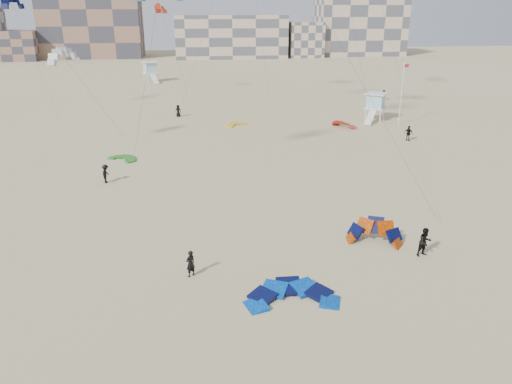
{
  "coord_description": "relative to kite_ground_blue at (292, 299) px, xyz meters",
  "views": [
    {
      "loc": [
        -1.54,
        -24.03,
        14.75
      ],
      "look_at": [
        2.21,
        6.0,
        3.35
      ],
      "focal_mm": 35.0,
      "sensor_mm": 36.0,
      "label": 1
    }
  ],
  "objects": [
    {
      "name": "kitesurfer_e",
      "position": [
        -6.97,
        47.56,
        0.82
      ],
      "size": [
        0.86,
        0.61,
        1.65
      ],
      "primitive_type": "imported",
      "rotation": [
        0.0,
        0.0,
        0.11
      ],
      "color": "black",
      "rests_on": "ground"
    },
    {
      "name": "kite_fly_navy",
      "position": [
        -27.88,
        50.95,
        14.86
      ],
      "size": [
        7.89,
        8.88,
        15.05
      ],
      "rotation": [
        0.0,
        0.0,
        1.09
      ],
      "color": "#040B39",
      "rests_on": "ground"
    },
    {
      "name": "flagpole",
      "position": [
        21.53,
        38.45,
        4.25
      ],
      "size": [
        0.66,
        0.1,
        8.11
      ],
      "color": "white",
      "rests_on": "ground"
    },
    {
      "name": "kitesurfer_b",
      "position": [
        9.14,
        3.87,
        0.93
      ],
      "size": [
        1.06,
        0.92,
        1.87
      ],
      "primitive_type": "imported",
      "rotation": [
        0.0,
        0.0,
        0.26
      ],
      "color": "black",
      "rests_on": "ground"
    },
    {
      "name": "kite_ground_blue",
      "position": [
        0.0,
        0.0,
        0.0
      ],
      "size": [
        4.64,
        4.88,
        1.64
      ],
      "primitive_type": null,
      "rotation": [
        0.16,
        0.0,
        -0.02
      ],
      "color": "blue",
      "rests_on": "ground"
    },
    {
      "name": "lifeguard_tower_near",
      "position": [
        19.48,
        41.81,
        1.83
      ],
      "size": [
        3.62,
        5.56,
        3.7
      ],
      "rotation": [
        0.0,
        0.0,
        -0.58
      ],
      "color": "white",
      "rests_on": "ground"
    },
    {
      "name": "condo_fill_right",
      "position": [
        28.81,
        129.57,
        5.0
      ],
      "size": [
        10.0,
        10.0,
        10.0
      ],
      "primitive_type": "cube",
      "color": "#C7B192",
      "rests_on": "ground"
    },
    {
      "name": "kite_ground_orange",
      "position": [
        6.7,
        6.05,
        0.0
      ],
      "size": [
        4.76,
        4.71,
        3.57
      ],
      "primitive_type": null,
      "rotation": [
        0.99,
        0.0,
        -0.4
      ],
      "color": "#FC5500",
      "rests_on": "ground"
    },
    {
      "name": "kitesurfer_f",
      "position": [
        26.41,
        56.95,
        0.78
      ],
      "size": [
        0.52,
        1.46,
        1.56
      ],
      "primitive_type": "imported",
      "rotation": [
        0.0,
        0.0,
        -1.53
      ],
      "color": "black",
      "rests_on": "ground"
    },
    {
      "name": "kitesurfer_d",
      "position": [
        19.63,
        30.93,
        0.87
      ],
      "size": [
        1.01,
        1.04,
        1.74
      ],
      "primitive_type": "imported",
      "rotation": [
        0.0,
        0.0,
        2.32
      ],
      "color": "black",
      "rests_on": "ground"
    },
    {
      "name": "kitesurfer_c",
      "position": [
        -12.69,
        20.35,
        0.83
      ],
      "size": [
        0.8,
        1.17,
        1.66
      ],
      "primitive_type": "imported",
      "rotation": [
        0.0,
        0.0,
        1.39
      ],
      "color": "black",
      "rests_on": "ground"
    },
    {
      "name": "kite_fly_grey",
      "position": [
        -17.63,
        31.78,
        9.65
      ],
      "size": [
        7.37,
        4.62,
        9.96
      ],
      "rotation": [
        0.0,
        0.0,
        0.68
      ],
      "color": "white",
      "rests_on": "ground"
    },
    {
      "name": "condo_mid",
      "position": [
        6.81,
        131.57,
        6.0
      ],
      "size": [
        32.0,
        16.0,
        12.0
      ],
      "primitive_type": "cube",
      "color": "#C7B192",
      "rests_on": "ground"
    },
    {
      "name": "condo_east",
      "position": [
        46.81,
        133.57,
        8.0
      ],
      "size": [
        26.0,
        14.0,
        16.0
      ],
      "primitive_type": "cube",
      "color": "#C7B192",
      "rests_on": "ground"
    },
    {
      "name": "lifeguard_tower_far",
      "position": [
        -13.19,
        82.23,
        1.98
      ],
      "size": [
        3.64,
        5.92,
        4.0
      ],
      "rotation": [
        0.0,
        0.0,
        0.36
      ],
      "color": "white",
      "rests_on": "ground"
    },
    {
      "name": "condo_west_b",
      "position": [
        -33.19,
        135.57,
        9.0
      ],
      "size": [
        28.0,
        14.0,
        18.0
      ],
      "primitive_type": "cube",
      "color": "#876552",
      "rests_on": "ground"
    },
    {
      "name": "kitesurfer_main",
      "position": [
        -5.32,
        3.13,
        0.81
      ],
      "size": [
        0.71,
        0.66,
        1.62
      ],
      "primitive_type": "imported",
      "rotation": [
        0.0,
        0.0,
        3.76
      ],
      "color": "black",
      "rests_on": "ground"
    },
    {
      "name": "condo_fill_left",
      "position": [
        -53.19,
        129.57,
        4.0
      ],
      "size": [
        12.0,
        10.0,
        8.0
      ],
      "primitive_type": "cube",
      "color": "#876552",
      "rests_on": "ground"
    },
    {
      "name": "kite_fly_red",
      "position": [
        -9.46,
        64.22,
        14.01
      ],
      "size": [
        5.86,
        5.11,
        14.34
      ],
      "rotation": [
        0.0,
        0.0,
        2.01
      ],
      "color": "#E6420E",
      "rests_on": "ground"
    },
    {
      "name": "kite_ground_green",
      "position": [
        -12.09,
        27.33,
        0.0
      ],
      "size": [
        4.1,
        4.13,
        0.56
      ],
      "primitive_type": null,
      "rotation": [
        0.05,
        0.0,
        -0.67
      ],
      "color": "#22801B",
      "rests_on": "ground"
    },
    {
      "name": "kite_ground_yellow",
      "position": [
        0.68,
        41.15,
        0.0
      ],
      "size": [
        3.98,
        4.04,
        0.7
      ],
      "primitive_type": null,
      "rotation": [
        0.08,
        0.0,
        0.53
      ],
      "color": "gold",
      "rests_on": "ground"
    },
    {
      "name": "ground",
      "position": [
        -3.19,
        1.57,
        0.0
      ],
      "size": [
        320.0,
        320.0,
        0.0
      ],
      "primitive_type": "plane",
      "color": "tan",
      "rests_on": "ground"
    },
    {
      "name": "kite_ground_red_far",
      "position": [
        14.17,
        38.35,
        0.0
      ],
      "size": [
        4.72,
        4.68,
        3.0
      ],
      "primitive_type": null,
      "rotation": [
        0.57,
        0.0,
        2.22
      ],
      "color": "#E6420E",
      "rests_on": "ground"
    }
  ]
}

